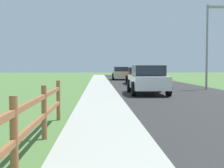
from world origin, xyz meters
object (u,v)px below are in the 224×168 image
parked_car_red (138,75)px  street_lamp (209,39)px  parked_car_beige (121,73)px  parked_suv_white (148,79)px

parked_car_red → street_lamp: 8.60m
parked_car_beige → street_lamp: size_ratio=0.87×
street_lamp → parked_suv_white: bearing=-143.8°
parked_suv_white → parked_car_beige: 19.93m
parked_car_red → street_lamp: size_ratio=0.86×
parked_suv_white → street_lamp: (4.61, 3.38, 2.57)m
parked_suv_white → parked_car_beige: (-0.05, 19.93, -0.04)m
parked_suv_white → parked_car_beige: parked_suv_white is taller
parked_suv_white → parked_car_red: parked_suv_white is taller
parked_suv_white → parked_car_beige: size_ratio=0.90×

